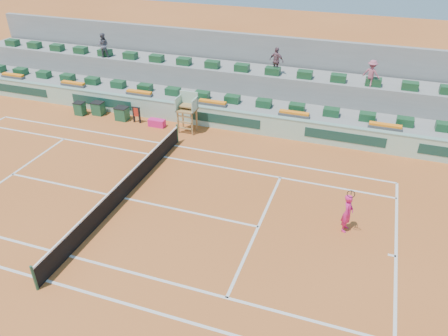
{
  "coord_description": "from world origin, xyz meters",
  "views": [
    {
      "loc": [
        9.79,
        -14.12,
        11.54
      ],
      "look_at": [
        4.0,
        2.5,
        1.0
      ],
      "focal_mm": 35.0,
      "sensor_mm": 36.0,
      "label": 1
    }
  ],
  "objects_px": {
    "umpire_chair": "(187,107)",
    "tennis_player": "(348,213)",
    "drink_cooler_a": "(122,114)",
    "player_bag": "(157,123)"
  },
  "relations": [
    {
      "from": "umpire_chair",
      "to": "tennis_player",
      "type": "distance_m",
      "value": 11.81
    },
    {
      "from": "player_bag",
      "to": "umpire_chair",
      "type": "distance_m",
      "value": 2.45
    },
    {
      "from": "player_bag",
      "to": "umpire_chair",
      "type": "xyz_separation_m",
      "value": [
        2.07,
        0.06,
        1.32
      ]
    },
    {
      "from": "tennis_player",
      "to": "drink_cooler_a",
      "type": "bearing_deg",
      "value": 155.46
    },
    {
      "from": "player_bag",
      "to": "umpire_chair",
      "type": "bearing_deg",
      "value": 1.78
    },
    {
      "from": "player_bag",
      "to": "tennis_player",
      "type": "relative_size",
      "value": 0.45
    },
    {
      "from": "drink_cooler_a",
      "to": "tennis_player",
      "type": "distance_m",
      "value": 15.84
    },
    {
      "from": "umpire_chair",
      "to": "player_bag",
      "type": "bearing_deg",
      "value": -178.22
    },
    {
      "from": "drink_cooler_a",
      "to": "umpire_chair",
      "type": "bearing_deg",
      "value": -1.17
    },
    {
      "from": "umpire_chair",
      "to": "tennis_player",
      "type": "height_order",
      "value": "umpire_chair"
    }
  ]
}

